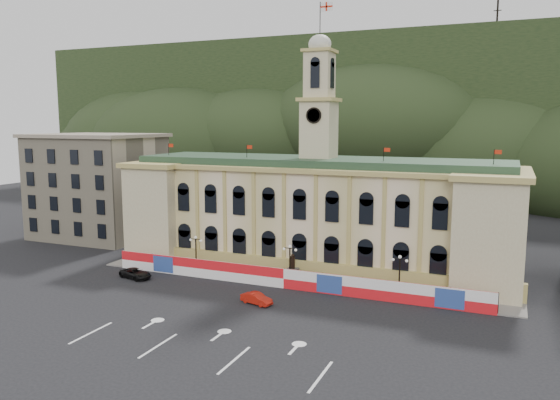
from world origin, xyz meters
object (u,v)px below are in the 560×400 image
at_px(statue, 293,273).
at_px(black_suv, 135,273).
at_px(red_sedan, 256,299).
at_px(lamp_center, 290,261).

bearing_deg(statue, black_suv, -161.47).
relative_size(red_sedan, black_suv, 0.80).
distance_m(lamp_center, black_suv, 20.88).
bearing_deg(lamp_center, statue, 90.00).
distance_m(red_sedan, black_suv, 19.59).
bearing_deg(red_sedan, statue, 11.58).
xyz_separation_m(statue, black_suv, (-19.95, -6.69, -0.52)).
xyz_separation_m(lamp_center, red_sedan, (-0.60, -8.76, -2.43)).
relative_size(lamp_center, black_suv, 1.00).
bearing_deg(red_sedan, lamp_center, 11.18).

